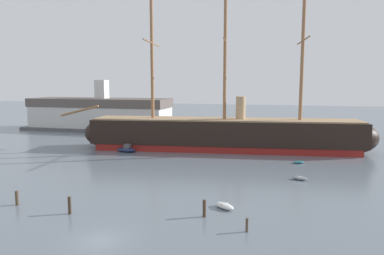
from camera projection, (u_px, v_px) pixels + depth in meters
ground_plane at (100, 241)px, 31.59m from camera, size 400.00×400.00×0.00m
tall_ship at (224, 134)px, 73.56m from camera, size 66.59×16.60×32.05m
dinghy_foreground_right at (225, 206)px, 39.65m from camera, size 2.80×2.48×0.62m
dinghy_mid_right at (300, 178)px, 51.30m from camera, size 2.40×1.66×0.52m
motorboat_alongside_bow at (126, 149)px, 71.72m from camera, size 4.12×1.91×1.69m
dinghy_alongside_stern at (299, 162)px, 61.66m from camera, size 2.24×1.62×0.49m
sailboat_far_left at (101, 135)px, 92.21m from camera, size 3.89×4.07×5.64m
dinghy_distant_centre at (220, 136)px, 91.33m from camera, size 2.61×2.08×0.57m
mooring_piling_nearest at (17, 198)px, 40.71m from camera, size 0.40×0.40×1.68m
mooring_piling_left_pair at (70, 205)px, 37.97m from camera, size 0.35×0.35×1.90m
mooring_piling_right_pair at (247, 225)px, 33.40m from camera, size 0.26×0.26×1.36m
mooring_piling_midwater at (204, 208)px, 37.12m from camera, size 0.36×0.36×1.85m
dockside_warehouse_left at (100, 114)px, 106.13m from camera, size 45.80×14.51×14.83m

